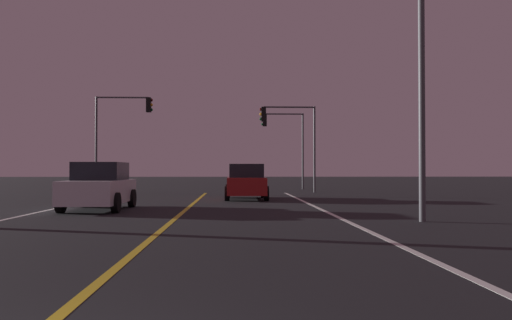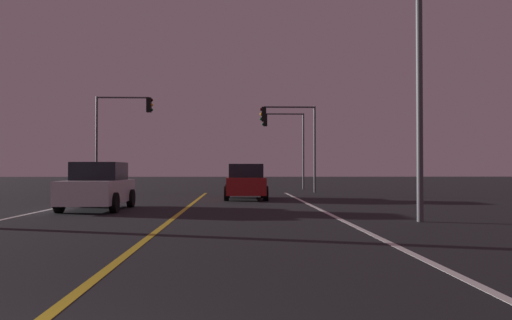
{
  "view_description": "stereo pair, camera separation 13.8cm",
  "coord_description": "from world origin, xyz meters",
  "px_view_note": "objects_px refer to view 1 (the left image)",
  "views": [
    {
      "loc": [
        1.72,
        -2.67,
        1.44
      ],
      "look_at": [
        2.98,
        27.18,
        1.98
      ],
      "focal_mm": 36.54,
      "sensor_mm": 36.0,
      "label": 1
    },
    {
      "loc": [
        1.86,
        -2.67,
        1.44
      ],
      "look_at": [
        2.98,
        27.18,
        1.98
      ],
      "focal_mm": 36.54,
      "sensor_mm": 36.0,
      "label": 2
    }
  ],
  "objects_px": {
    "traffic_light_near_right": "(288,128)",
    "traffic_light_near_left": "(123,121)",
    "car_oncoming": "(100,187)",
    "car_ahead_far": "(246,182)",
    "street_lamp_right_near": "(407,32)",
    "traffic_light_far_right": "(283,133)"
  },
  "relations": [
    {
      "from": "traffic_light_near_right",
      "to": "traffic_light_near_left",
      "type": "xyz_separation_m",
      "value": [
        -10.22,
        0.0,
        0.37
      ]
    },
    {
      "from": "traffic_light_near_left",
      "to": "car_oncoming",
      "type": "bearing_deg",
      "value": -81.31
    },
    {
      "from": "car_ahead_far",
      "to": "car_oncoming",
      "type": "height_order",
      "value": "same"
    },
    {
      "from": "car_ahead_far",
      "to": "traffic_light_near_left",
      "type": "relative_size",
      "value": 0.73
    },
    {
      "from": "car_oncoming",
      "to": "street_lamp_right_near",
      "type": "xyz_separation_m",
      "value": [
        9.59,
        -4.65,
        4.43
      ]
    },
    {
      "from": "car_oncoming",
      "to": "street_lamp_right_near",
      "type": "bearing_deg",
      "value": 64.11
    },
    {
      "from": "car_ahead_far",
      "to": "street_lamp_right_near",
      "type": "height_order",
      "value": "street_lamp_right_near"
    },
    {
      "from": "traffic_light_near_left",
      "to": "car_ahead_far",
      "type": "bearing_deg",
      "value": -43.74
    },
    {
      "from": "car_ahead_far",
      "to": "traffic_light_near_right",
      "type": "xyz_separation_m",
      "value": [
        2.78,
        7.13,
        3.2
      ]
    },
    {
      "from": "traffic_light_near_right",
      "to": "traffic_light_far_right",
      "type": "xyz_separation_m",
      "value": [
        0.22,
        5.5,
        0.09
      ]
    },
    {
      "from": "traffic_light_near_right",
      "to": "traffic_light_near_left",
      "type": "distance_m",
      "value": 10.23
    },
    {
      "from": "traffic_light_near_left",
      "to": "traffic_light_far_right",
      "type": "bearing_deg",
      "value": 27.78
    },
    {
      "from": "traffic_light_far_right",
      "to": "street_lamp_right_near",
      "type": "xyz_separation_m",
      "value": [
        1.21,
        -23.64,
        1.14
      ]
    },
    {
      "from": "traffic_light_near_right",
      "to": "traffic_light_near_left",
      "type": "bearing_deg",
      "value": -0.0
    },
    {
      "from": "traffic_light_far_right",
      "to": "car_ahead_far",
      "type": "bearing_deg",
      "value": 76.65
    },
    {
      "from": "car_ahead_far",
      "to": "street_lamp_right_near",
      "type": "distance_m",
      "value": 12.59
    },
    {
      "from": "traffic_light_near_right",
      "to": "street_lamp_right_near",
      "type": "height_order",
      "value": "street_lamp_right_near"
    },
    {
      "from": "car_oncoming",
      "to": "street_lamp_right_near",
      "type": "height_order",
      "value": "street_lamp_right_near"
    },
    {
      "from": "street_lamp_right_near",
      "to": "car_ahead_far",
      "type": "bearing_deg",
      "value": -69.11
    },
    {
      "from": "traffic_light_near_right",
      "to": "traffic_light_far_right",
      "type": "relative_size",
      "value": 0.97
    },
    {
      "from": "traffic_light_near_right",
      "to": "traffic_light_near_left",
      "type": "height_order",
      "value": "traffic_light_near_left"
    },
    {
      "from": "car_ahead_far",
      "to": "street_lamp_right_near",
      "type": "bearing_deg",
      "value": -159.11
    }
  ]
}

